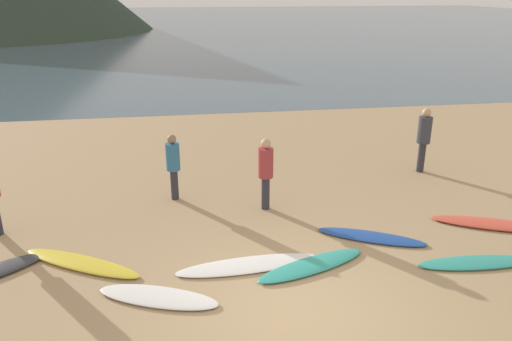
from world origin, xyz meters
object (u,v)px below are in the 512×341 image
surfboard_3 (248,265)px  surfboard_1 (82,263)px  person_0 (173,162)px  person_2 (266,168)px  surfboard_5 (371,237)px  surfboard_6 (476,262)px  surfboard_4 (312,265)px  person_1 (424,135)px  surfboard_2 (158,297)px  surfboard_7 (493,224)px

surfboard_3 → surfboard_1: bearing=165.5°
person_0 → person_2: size_ratio=0.96×
surfboard_5 → surfboard_6: (1.53, -1.25, -0.00)m
surfboard_4 → person_0: (-2.43, 3.51, 0.90)m
surfboard_4 → person_1: bearing=25.3°
surfboard_1 → surfboard_3: size_ratio=0.95×
surfboard_1 → person_2: size_ratio=1.51×
surfboard_3 → surfboard_2: bearing=-159.3°
surfboard_3 → surfboard_5: (2.62, 0.67, 0.00)m
surfboard_1 → surfboard_7: size_ratio=1.00×
surfboard_4 → person_0: size_ratio=1.40×
person_1 → person_2: bearing=126.4°
surfboard_7 → surfboard_4: bearing=-143.0°
surfboard_3 → surfboard_6: (4.15, -0.58, 0.00)m
surfboard_2 → surfboard_4: size_ratio=0.92×
surfboard_3 → person_0: (-1.29, 3.31, 0.91)m
surfboard_2 → surfboard_6: bearing=23.7°
surfboard_1 → surfboard_5: surfboard_1 is taller
surfboard_3 → surfboard_6: same height
surfboard_6 → person_0: person_0 is taller
person_0 → person_1: 6.72m
surfboard_4 → surfboard_7: 4.37m
surfboard_5 → surfboard_7: size_ratio=0.86×
surfboard_5 → person_1: bearing=78.7°
surfboard_6 → person_1: size_ratio=1.24×
person_0 → surfboard_7: bearing=40.2°
surfboard_1 → surfboard_7: bearing=32.9°
surfboard_5 → person_1: 4.54m
person_0 → person_2: (2.04, -0.88, 0.04)m
surfboard_1 → surfboard_5: bearing=32.6°
surfboard_2 → person_2: size_ratio=1.23×
surfboard_6 → person_0: bearing=147.7°
surfboard_1 → surfboard_3: 3.06m
surfboard_3 → surfboard_4: size_ratio=1.18×
surfboard_3 → surfboard_7: 5.45m
surfboard_5 → surfboard_2: bearing=-134.2°
surfboard_1 → surfboard_5: size_ratio=1.16×
surfboard_3 → person_0: size_ratio=1.66×
surfboard_6 → person_2: (-3.40, 3.00, 0.95)m
surfboard_2 → surfboard_7: 7.16m
person_2 → surfboard_7: bearing=25.0°
surfboard_7 → person_0: bearing=-176.8°
person_0 → person_1: person_1 is taller
person_0 → surfboard_6: bearing=25.3°
surfboard_7 → person_1: (-0.02, 3.35, 1.00)m
surfboard_3 → person_2: bearing=68.3°
person_2 → person_1: bearing=64.8°
surfboard_4 → surfboard_1: bearing=149.6°
surfboard_1 → surfboard_4: bearing=21.1°
surfboard_2 → surfboard_5: bearing=40.6°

